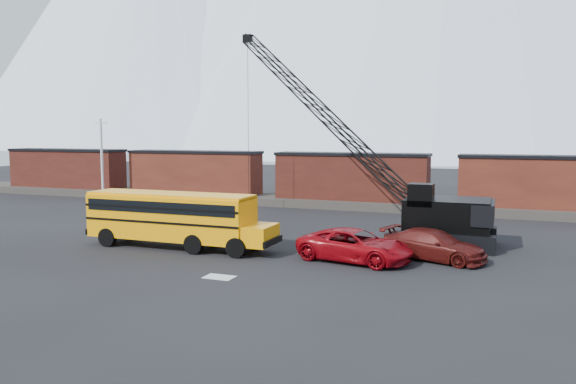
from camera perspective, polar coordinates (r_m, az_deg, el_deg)
name	(u,v)px	position (r m, az deg, el deg)	size (l,w,h in m)	color
ground	(246,258)	(30.19, -4.25, -6.74)	(160.00, 160.00, 0.00)	black
gravel_berm	(351,203)	(50.62, 6.42, -1.14)	(120.00, 5.00, 0.70)	#48423B
boxcar_west_far	(67,168)	(66.08, -21.52, 2.27)	(13.70, 3.10, 4.17)	#4C1C15
boxcar_west_near	(195,172)	(56.53, -9.46, 2.03)	(13.70, 3.10, 4.17)	#451B13
boxcar_mid	(351,176)	(50.37, 6.45, 1.59)	(13.70, 3.10, 4.17)	#4C1C15
boxcar_east_near	(548,182)	(48.89, 24.92, 0.92)	(13.70, 3.10, 4.17)	#451B13
utility_pole	(102,158)	(57.75, -18.39, 3.27)	(1.40, 0.24, 8.00)	silver
snow_patch	(219,277)	(26.50, -6.99, -8.57)	(1.40, 0.90, 0.02)	silver
school_bus	(176,217)	(33.16, -11.35, -2.53)	(11.65, 2.65, 3.19)	#FF9E05
red_pickup	(355,245)	(29.49, 6.84, -5.41)	(2.78, 6.03, 1.67)	#97070F
maroon_suv	(434,245)	(30.56, 14.59, -5.24)	(2.23, 5.48, 1.59)	#4C100D
crawler_crane	(320,109)	(40.37, 3.25, 8.38)	(20.28, 11.42, 14.86)	black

